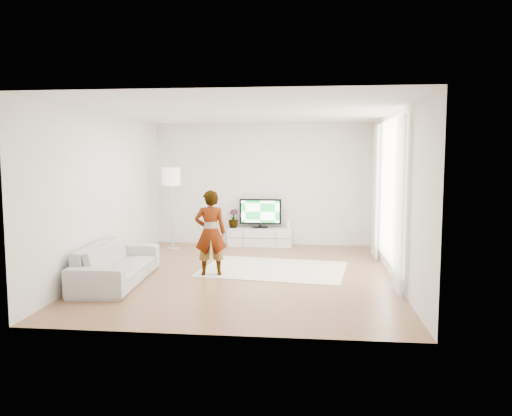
# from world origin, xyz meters

# --- Properties ---
(floor) EXTENTS (6.00, 6.00, 0.00)m
(floor) POSITION_xyz_m (0.00, 0.00, 0.00)
(floor) COLOR olive
(floor) RESTS_ON ground
(ceiling) EXTENTS (6.00, 6.00, 0.00)m
(ceiling) POSITION_xyz_m (0.00, 0.00, 2.80)
(ceiling) COLOR white
(ceiling) RESTS_ON wall_back
(wall_left) EXTENTS (0.02, 6.00, 2.80)m
(wall_left) POSITION_xyz_m (-2.50, 0.00, 1.40)
(wall_left) COLOR silver
(wall_left) RESTS_ON floor
(wall_right) EXTENTS (0.02, 6.00, 2.80)m
(wall_right) POSITION_xyz_m (2.50, 0.00, 1.40)
(wall_right) COLOR silver
(wall_right) RESTS_ON floor
(wall_back) EXTENTS (5.00, 0.02, 2.80)m
(wall_back) POSITION_xyz_m (0.00, 3.00, 1.40)
(wall_back) COLOR silver
(wall_back) RESTS_ON floor
(wall_front) EXTENTS (5.00, 0.02, 2.80)m
(wall_front) POSITION_xyz_m (0.00, -3.00, 1.40)
(wall_front) COLOR silver
(wall_front) RESTS_ON floor
(window) EXTENTS (0.01, 2.60, 2.50)m
(window) POSITION_xyz_m (2.48, 0.30, 1.45)
(window) COLOR white
(window) RESTS_ON wall_right
(curtain_near) EXTENTS (0.04, 0.70, 2.60)m
(curtain_near) POSITION_xyz_m (2.40, -1.00, 1.35)
(curtain_near) COLOR white
(curtain_near) RESTS_ON floor
(curtain_far) EXTENTS (0.04, 0.70, 2.60)m
(curtain_far) POSITION_xyz_m (2.40, 1.60, 1.35)
(curtain_far) COLOR white
(curtain_far) RESTS_ON floor
(media_console) EXTENTS (1.46, 0.42, 0.41)m
(media_console) POSITION_xyz_m (-0.02, 2.76, 0.21)
(media_console) COLOR silver
(media_console) RESTS_ON floor
(television) EXTENTS (0.96, 0.19, 0.67)m
(television) POSITION_xyz_m (-0.02, 2.79, 0.77)
(television) COLOR black
(television) RESTS_ON media_console
(game_console) EXTENTS (0.08, 0.18, 0.23)m
(game_console) POSITION_xyz_m (0.62, 2.76, 0.53)
(game_console) COLOR white
(game_console) RESTS_ON media_console
(potted_plant) EXTENTS (0.28, 0.28, 0.43)m
(potted_plant) POSITION_xyz_m (-0.64, 2.77, 0.62)
(potted_plant) COLOR #3F7238
(potted_plant) RESTS_ON media_console
(rug) EXTENTS (2.76, 2.16, 0.01)m
(rug) POSITION_xyz_m (0.45, 0.41, 0.01)
(rug) COLOR beige
(rug) RESTS_ON floor
(player) EXTENTS (0.60, 0.45, 1.47)m
(player) POSITION_xyz_m (-0.59, -0.16, 0.75)
(player) COLOR #334772
(player) RESTS_ON rug
(sofa) EXTENTS (0.98, 2.24, 0.64)m
(sofa) POSITION_xyz_m (-2.02, -0.78, 0.32)
(sofa) COLOR beige
(sofa) RESTS_ON floor
(floor_lamp) EXTENTS (0.40, 0.40, 1.80)m
(floor_lamp) POSITION_xyz_m (-1.92, 2.16, 1.52)
(floor_lamp) COLOR silver
(floor_lamp) RESTS_ON floor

